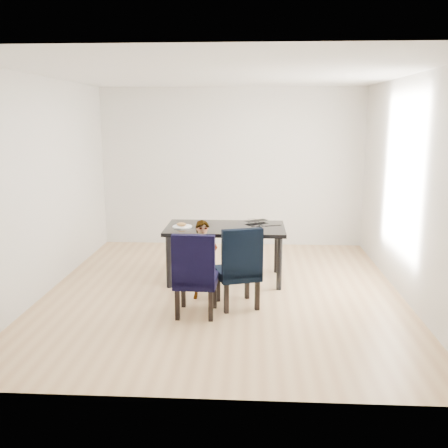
# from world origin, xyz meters

# --- Properties ---
(floor) EXTENTS (4.50, 5.00, 0.01)m
(floor) POSITION_xyz_m (0.00, 0.00, -0.01)
(floor) COLOR tan
(floor) RESTS_ON ground
(ceiling) EXTENTS (4.50, 5.00, 0.01)m
(ceiling) POSITION_xyz_m (0.00, 0.00, 2.71)
(ceiling) COLOR white
(ceiling) RESTS_ON wall_back
(wall_back) EXTENTS (4.50, 0.01, 2.70)m
(wall_back) POSITION_xyz_m (0.00, 2.50, 1.35)
(wall_back) COLOR silver
(wall_back) RESTS_ON ground
(wall_front) EXTENTS (4.50, 0.01, 2.70)m
(wall_front) POSITION_xyz_m (0.00, -2.50, 1.35)
(wall_front) COLOR silver
(wall_front) RESTS_ON ground
(wall_left) EXTENTS (0.01, 5.00, 2.70)m
(wall_left) POSITION_xyz_m (-2.25, 0.00, 1.35)
(wall_left) COLOR white
(wall_left) RESTS_ON ground
(wall_right) EXTENTS (0.01, 5.00, 2.70)m
(wall_right) POSITION_xyz_m (2.25, 0.00, 1.35)
(wall_right) COLOR silver
(wall_right) RESTS_ON ground
(dining_table) EXTENTS (1.60, 0.90, 0.75)m
(dining_table) POSITION_xyz_m (0.00, 0.50, 0.38)
(dining_table) COLOR black
(dining_table) RESTS_ON floor
(chair_left) EXTENTS (0.48, 0.50, 0.97)m
(chair_left) POSITION_xyz_m (-0.26, -0.75, 0.49)
(chair_left) COLOR black
(chair_left) RESTS_ON floor
(chair_right) EXTENTS (0.60, 0.61, 0.98)m
(chair_right) POSITION_xyz_m (0.19, -0.46, 0.49)
(chair_right) COLOR black
(chair_right) RESTS_ON floor
(child) EXTENTS (0.36, 0.24, 0.98)m
(child) POSITION_xyz_m (-0.23, -0.24, 0.49)
(child) COLOR orange
(child) RESTS_ON floor
(plate) EXTENTS (0.35, 0.35, 0.01)m
(plate) POSITION_xyz_m (-0.57, 0.42, 0.76)
(plate) COLOR white
(plate) RESTS_ON dining_table
(sandwich) EXTENTS (0.13, 0.07, 0.05)m
(sandwich) POSITION_xyz_m (-0.59, 0.42, 0.79)
(sandwich) COLOR olive
(sandwich) RESTS_ON plate
(laptop) EXTENTS (0.40, 0.36, 0.03)m
(laptop) POSITION_xyz_m (0.39, 0.85, 0.76)
(laptop) COLOR black
(laptop) RESTS_ON dining_table
(cable_tangle) EXTENTS (0.20, 0.20, 0.01)m
(cable_tangle) POSITION_xyz_m (0.42, 0.56, 0.75)
(cable_tangle) COLOR black
(cable_tangle) RESTS_ON dining_table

